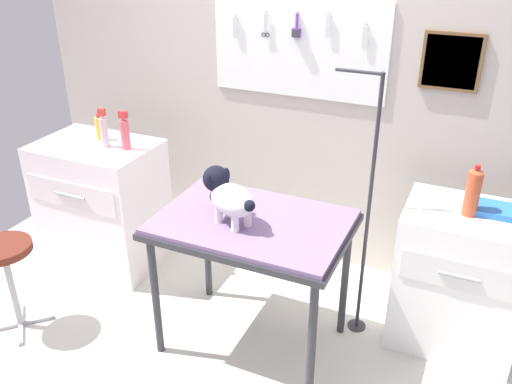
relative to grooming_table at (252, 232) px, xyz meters
The scene contains 13 objects.
ground 0.81m from the grooming_table, 125.20° to the right, with size 4.40×4.00×0.04m, color silver.
rear_wall_panel 1.15m from the grooming_table, 97.65° to the left, with size 4.00×0.11×2.30m.
grooming_table is the anchor object (origin of this frame).
grooming_arm 0.65m from the grooming_table, 35.46° to the left, with size 0.30×0.11×1.58m.
dog 0.26m from the grooming_table, 149.23° to the right, with size 0.38×0.28×0.28m.
counter_left 1.42m from the grooming_table, 164.49° to the left, with size 0.80×0.58×0.91m.
cabinet_right 1.22m from the grooming_table, 25.85° to the left, with size 0.68×0.54×0.85m.
stool 1.47m from the grooming_table, 160.95° to the right, with size 0.33×0.33×0.59m.
spray_bottle_short 1.32m from the grooming_table, 163.22° to the left, with size 0.05×0.05×0.26m.
pump_bottle_white 1.19m from the grooming_table, 160.07° to the left, with size 0.06×0.06×0.26m.
conditioner_bottle 1.45m from the grooming_table, 160.91° to the left, with size 0.06×0.06×0.20m.
soda_bottle 1.17m from the grooming_table, 24.89° to the left, with size 0.08×0.08×0.28m.
supply_tray 1.33m from the grooming_table, 25.10° to the left, with size 0.24×0.18×0.04m.
Camera 1 is at (1.19, -2.06, 2.24)m, focal length 37.91 mm.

